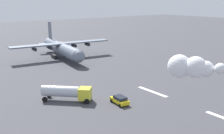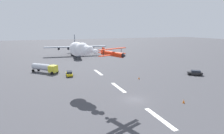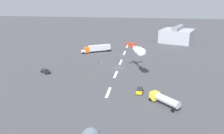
% 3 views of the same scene
% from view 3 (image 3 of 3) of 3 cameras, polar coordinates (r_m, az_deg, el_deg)
% --- Properties ---
extents(ground_plane, '(440.00, 440.00, 0.00)m').
position_cam_3_polar(ground_plane, '(94.65, 1.63, -0.18)').
color(ground_plane, '#424247').
rests_on(ground_plane, ground).
extents(runway_stripe_0, '(8.00, 0.90, 0.01)m').
position_cam_3_polar(runway_stripe_0, '(135.52, 3.86, 5.30)').
color(runway_stripe_0, white).
rests_on(runway_stripe_0, ground).
extents(runway_stripe_1, '(8.00, 0.90, 0.01)m').
position_cam_3_polar(runway_stripe_1, '(119.03, 3.15, 3.56)').
color(runway_stripe_1, white).
rests_on(runway_stripe_1, ground).
extents(runway_stripe_2, '(8.00, 0.90, 0.01)m').
position_cam_3_polar(runway_stripe_2, '(102.72, 2.22, 1.27)').
color(runway_stripe_2, white).
rests_on(runway_stripe_2, ground).
extents(runway_stripe_3, '(8.00, 0.90, 0.01)m').
position_cam_3_polar(runway_stripe_3, '(86.67, 0.94, -1.88)').
color(runway_stripe_3, white).
rests_on(runway_stripe_3, ground).
extents(runway_stripe_4, '(8.00, 0.90, 0.01)m').
position_cam_3_polar(runway_stripe_4, '(71.06, -0.93, -6.44)').
color(runway_stripe_4, white).
rests_on(runway_stripe_4, ground).
extents(stunt_biplane_red, '(16.47, 9.28, 3.31)m').
position_cam_3_polar(stunt_biplane_red, '(82.58, 6.81, 4.09)').
color(stunt_biplane_red, red).
extents(semi_truck_orange, '(10.48, 14.98, 3.70)m').
position_cam_3_polar(semi_truck_orange, '(120.56, -3.82, 4.77)').
color(semi_truck_orange, silver).
rests_on(semi_truck_orange, ground).
extents(fuel_tanker_truck, '(8.30, 8.38, 2.90)m').
position_cam_3_polar(fuel_tanker_truck, '(64.15, 13.05, -8.00)').
color(fuel_tanker_truck, yellow).
rests_on(fuel_tanker_truck, ground).
extents(followme_car_yellow, '(4.03, 4.62, 1.52)m').
position_cam_3_polar(followme_car_yellow, '(91.85, -16.53, -0.96)').
color(followme_car_yellow, '#262628').
rests_on(followme_car_yellow, ground).
extents(airport_staff_sedan, '(4.22, 2.34, 1.52)m').
position_cam_3_polar(airport_staff_sedan, '(70.95, 7.03, -5.90)').
color(airport_staff_sedan, yellow).
rests_on(airport_staff_sedan, ground).
extents(hangar_building, '(24.50, 24.43, 10.74)m').
position_cam_3_polar(hangar_building, '(152.57, 16.14, 7.72)').
color(hangar_building, '#9EA3AD').
rests_on(hangar_building, ground).
extents(traffic_cone_near, '(0.44, 0.44, 0.75)m').
position_cam_3_polar(traffic_cone_near, '(100.59, -2.63, 1.12)').
color(traffic_cone_near, orange).
rests_on(traffic_cone_near, ground).
extents(traffic_cone_far, '(0.44, 0.44, 0.75)m').
position_cam_3_polar(traffic_cone_far, '(83.68, -5.37, -2.42)').
color(traffic_cone_far, orange).
rests_on(traffic_cone_far, ground).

